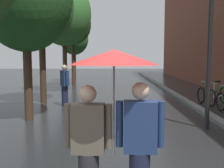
{
  "coord_description": "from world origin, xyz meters",
  "views": [
    {
      "loc": [
        -0.02,
        -2.72,
        2.0
      ],
      "look_at": [
        0.0,
        3.41,
        1.35
      ],
      "focal_mm": 42.16,
      "sensor_mm": 36.0,
      "label": 1
    }
  ],
  "objects_px": {
    "parked_bicycle_7": "(211,94)",
    "street_lamp_post": "(209,38)",
    "street_tree_2": "(40,6)",
    "couple_under_umbrella": "(113,110)",
    "parked_bicycle_6": "(223,97)",
    "pedestrian_walking_midground": "(64,85)",
    "street_tree_3": "(63,14)",
    "street_tree_4": "(71,25)",
    "street_tree_5": "(73,39)"
  },
  "relations": [
    {
      "from": "parked_bicycle_7",
      "to": "street_lamp_post",
      "type": "bearing_deg",
      "value": -112.71
    },
    {
      "from": "street_tree_5",
      "to": "street_lamp_post",
      "type": "relative_size",
      "value": 1.08
    },
    {
      "from": "parked_bicycle_6",
      "to": "parked_bicycle_7",
      "type": "bearing_deg",
      "value": 101.86
    },
    {
      "from": "street_tree_4",
      "to": "parked_bicycle_6",
      "type": "xyz_separation_m",
      "value": [
        7.07,
        -7.2,
        -3.67
      ]
    },
    {
      "from": "street_tree_3",
      "to": "street_tree_5",
      "type": "distance_m",
      "value": 6.22
    },
    {
      "from": "street_tree_2",
      "to": "parked_bicycle_7",
      "type": "xyz_separation_m",
      "value": [
        7.27,
        -0.11,
        -3.7
      ]
    },
    {
      "from": "parked_bicycle_6",
      "to": "street_tree_2",
      "type": "bearing_deg",
      "value": 173.11
    },
    {
      "from": "street_tree_2",
      "to": "street_tree_3",
      "type": "xyz_separation_m",
      "value": [
        0.34,
        3.41,
        0.21
      ]
    },
    {
      "from": "street_tree_2",
      "to": "street_lamp_post",
      "type": "distance_m",
      "value": 7.13
    },
    {
      "from": "pedestrian_walking_midground",
      "to": "street_tree_5",
      "type": "bearing_deg",
      "value": 95.87
    },
    {
      "from": "parked_bicycle_7",
      "to": "pedestrian_walking_midground",
      "type": "xyz_separation_m",
      "value": [
        -6.21,
        -0.68,
        0.47
      ]
    },
    {
      "from": "street_tree_3",
      "to": "street_tree_5",
      "type": "relative_size",
      "value": 1.32
    },
    {
      "from": "street_lamp_post",
      "to": "street_tree_2",
      "type": "bearing_deg",
      "value": 143.53
    },
    {
      "from": "parked_bicycle_7",
      "to": "street_lamp_post",
      "type": "distance_m",
      "value": 4.85
    },
    {
      "from": "couple_under_umbrella",
      "to": "street_tree_5",
      "type": "bearing_deg",
      "value": 99.61
    },
    {
      "from": "street_tree_3",
      "to": "pedestrian_walking_midground",
      "type": "height_order",
      "value": "street_tree_3"
    },
    {
      "from": "street_tree_3",
      "to": "street_tree_5",
      "type": "bearing_deg",
      "value": 93.18
    },
    {
      "from": "street_tree_2",
      "to": "parked_bicycle_7",
      "type": "bearing_deg",
      "value": -0.85
    },
    {
      "from": "street_tree_3",
      "to": "parked_bicycle_7",
      "type": "bearing_deg",
      "value": -26.9
    },
    {
      "from": "street_tree_5",
      "to": "parked_bicycle_7",
      "type": "height_order",
      "value": "street_tree_5"
    },
    {
      "from": "street_tree_3",
      "to": "parked_bicycle_6",
      "type": "height_order",
      "value": "street_tree_3"
    },
    {
      "from": "street_tree_2",
      "to": "couple_under_umbrella",
      "type": "relative_size",
      "value": 2.76
    },
    {
      "from": "street_tree_2",
      "to": "parked_bicycle_6",
      "type": "xyz_separation_m",
      "value": [
        7.44,
        -0.9,
        -3.7
      ]
    },
    {
      "from": "street_tree_4",
      "to": "parked_bicycle_7",
      "type": "height_order",
      "value": "street_tree_4"
    },
    {
      "from": "street_tree_5",
      "to": "pedestrian_walking_midground",
      "type": "distance_m",
      "value": 10.67
    },
    {
      "from": "street_tree_2",
      "to": "street_tree_3",
      "type": "relative_size",
      "value": 0.95
    },
    {
      "from": "parked_bicycle_6",
      "to": "couple_under_umbrella",
      "type": "distance_m",
      "value": 8.52
    },
    {
      "from": "parked_bicycle_6",
      "to": "pedestrian_walking_midground",
      "type": "relative_size",
      "value": 0.67
    },
    {
      "from": "street_tree_4",
      "to": "couple_under_umbrella",
      "type": "height_order",
      "value": "street_tree_4"
    },
    {
      "from": "pedestrian_walking_midground",
      "to": "street_tree_4",
      "type": "bearing_deg",
      "value": 95.6
    },
    {
      "from": "street_tree_5",
      "to": "parked_bicycle_7",
      "type": "bearing_deg",
      "value": -53.0
    },
    {
      "from": "parked_bicycle_7",
      "to": "street_tree_2",
      "type": "bearing_deg",
      "value": 179.15
    },
    {
      "from": "street_tree_4",
      "to": "street_tree_5",
      "type": "relative_size",
      "value": 1.17
    },
    {
      "from": "street_tree_2",
      "to": "parked_bicycle_6",
      "type": "relative_size",
      "value": 5.15
    },
    {
      "from": "couple_under_umbrella",
      "to": "street_lamp_post",
      "type": "relative_size",
      "value": 0.49
    },
    {
      "from": "street_tree_2",
      "to": "couple_under_umbrella",
      "type": "distance_m",
      "value": 9.06
    },
    {
      "from": "street_tree_2",
      "to": "couple_under_umbrella",
      "type": "bearing_deg",
      "value": -69.74
    },
    {
      "from": "street_tree_4",
      "to": "street_tree_3",
      "type": "bearing_deg",
      "value": -90.53
    },
    {
      "from": "parked_bicycle_6",
      "to": "pedestrian_walking_midground",
      "type": "distance_m",
      "value": 6.39
    },
    {
      "from": "street_tree_4",
      "to": "street_lamp_post",
      "type": "bearing_deg",
      "value": -63.44
    },
    {
      "from": "street_tree_3",
      "to": "street_tree_2",
      "type": "bearing_deg",
      "value": -95.76
    },
    {
      "from": "couple_under_umbrella",
      "to": "pedestrian_walking_midground",
      "type": "distance_m",
      "value": 7.58
    },
    {
      "from": "street_tree_4",
      "to": "parked_bicycle_6",
      "type": "height_order",
      "value": "street_tree_4"
    },
    {
      "from": "street_tree_3",
      "to": "couple_under_umbrella",
      "type": "xyz_separation_m",
      "value": [
        2.65,
        -11.51,
        -2.94
      ]
    },
    {
      "from": "street_tree_5",
      "to": "parked_bicycle_6",
      "type": "height_order",
      "value": "street_tree_5"
    },
    {
      "from": "parked_bicycle_6",
      "to": "parked_bicycle_7",
      "type": "relative_size",
      "value": 0.97
    },
    {
      "from": "street_tree_4",
      "to": "pedestrian_walking_midground",
      "type": "xyz_separation_m",
      "value": [
        0.69,
        -7.09,
        -3.2
      ]
    },
    {
      "from": "street_tree_3",
      "to": "couple_under_umbrella",
      "type": "height_order",
      "value": "street_tree_3"
    },
    {
      "from": "street_tree_2",
      "to": "pedestrian_walking_midground",
      "type": "relative_size",
      "value": 3.45
    },
    {
      "from": "street_tree_4",
      "to": "street_tree_5",
      "type": "height_order",
      "value": "street_tree_4"
    }
  ]
}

